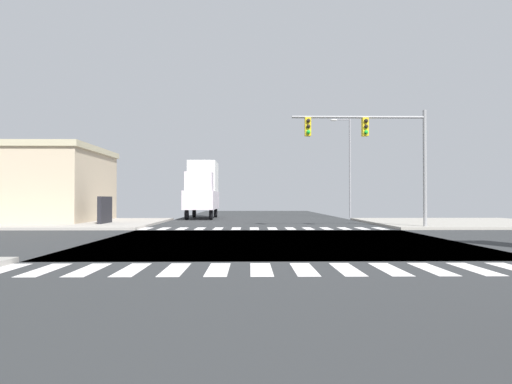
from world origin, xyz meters
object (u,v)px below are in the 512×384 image
at_px(traffic_signal_mast, 373,140).
at_px(bank_building, 25,185).
at_px(street_lamp, 347,159).
at_px(box_truck_queued_1, 202,188).

relative_size(traffic_signal_mast, bank_building, 0.63).
bearing_deg(bank_building, street_lamp, 17.48).
bearing_deg(bank_building, box_truck_queued_1, 30.65).
bearing_deg(traffic_signal_mast, bank_building, 163.06).
xyz_separation_m(street_lamp, box_truck_queued_1, (-12.49, -0.72, -2.56)).
bearing_deg(street_lamp, box_truck_queued_1, -176.68).
relative_size(street_lamp, bank_building, 0.73).
distance_m(street_lamp, bank_building, 25.32).
xyz_separation_m(traffic_signal_mast, bank_building, (-22.32, 6.80, -2.25)).
bearing_deg(box_truck_queued_1, bank_building, 30.65).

